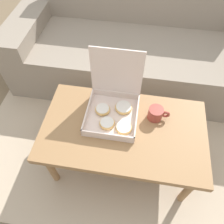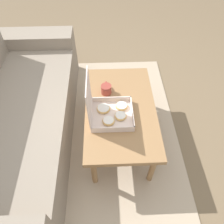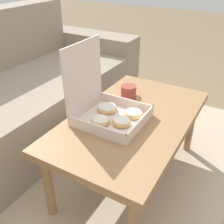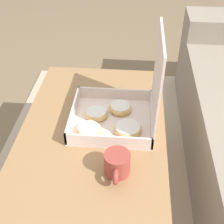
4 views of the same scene
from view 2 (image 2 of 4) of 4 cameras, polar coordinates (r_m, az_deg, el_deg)
name	(u,v)px [view 2 (image 2 of 4)]	position (r m, az deg, el deg)	size (l,w,h in m)	color
ground_plane	(109,137)	(2.08, -0.67, -6.55)	(12.00, 12.00, 0.00)	#756047
area_rug	(78,138)	(2.10, -8.94, -6.67)	(2.22, 1.88, 0.01)	tan
couch	(11,122)	(2.02, -24.85, -2.34)	(2.10, 0.85, 0.83)	gray
coffee_table	(120,111)	(1.78, 2.18, 0.14)	(0.97, 0.56, 0.42)	#997047
pastry_box	(108,110)	(1.65, -1.18, 0.47)	(0.30, 0.33, 0.38)	silver
coffee_mug	(106,89)	(1.84, -1.52, 6.03)	(0.13, 0.09, 0.08)	#993D33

